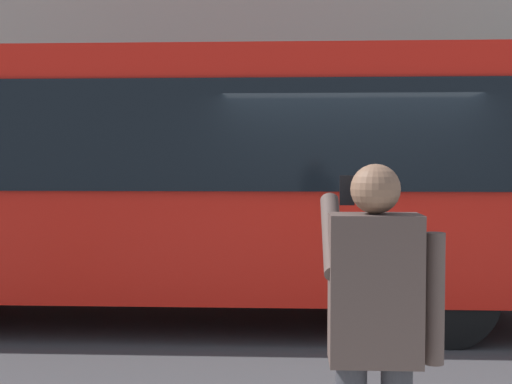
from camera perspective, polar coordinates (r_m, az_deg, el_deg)
The scene contains 3 objects.
ground_plane at distance 7.81m, azimuth 7.19°, elevation -11.14°, with size 60.00×60.00×0.00m, color #38383A.
red_bus at distance 8.25m, azimuth -7.42°, elevation 1.41°, with size 9.05×2.54×3.08m.
pedestrian_photographer at distance 3.22m, azimuth 9.58°, elevation -10.47°, with size 0.53×0.52×1.70m.
Camera 1 is at (0.58, 7.56, 1.88)m, focal length 49.64 mm.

